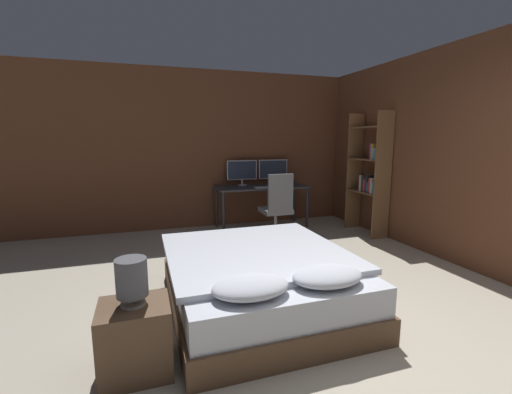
{
  "coord_description": "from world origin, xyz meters",
  "views": [
    {
      "loc": [
        -1.58,
        -1.56,
        1.54
      ],
      "look_at": [
        -0.1,
        2.85,
        0.75
      ],
      "focal_mm": 24.0,
      "sensor_mm": 36.0,
      "label": 1
    }
  ],
  "objects_px": {
    "desk": "(262,191)",
    "keyboard": "(266,187)",
    "bookshelf": "(370,172)",
    "nightstand": "(136,339)",
    "computer_mouse": "(282,186)",
    "monitor_right": "(273,170)",
    "monitor_left": "(242,171)",
    "bed": "(259,279)",
    "office_chair": "(277,214)",
    "bedside_lamp": "(132,278)"
  },
  "relations": [
    {
      "from": "office_chair",
      "to": "bookshelf",
      "type": "relative_size",
      "value": 0.53
    },
    {
      "from": "bed",
      "to": "monitor_right",
      "type": "xyz_separation_m",
      "value": [
        1.29,
        2.98,
        0.72
      ]
    },
    {
      "from": "desk",
      "to": "bed",
      "type": "bearing_deg",
      "value": -109.84
    },
    {
      "from": "computer_mouse",
      "to": "office_chair",
      "type": "relative_size",
      "value": 0.07
    },
    {
      "from": "desk",
      "to": "monitor_left",
      "type": "distance_m",
      "value": 0.5
    },
    {
      "from": "bed",
      "to": "office_chair",
      "type": "bearing_deg",
      "value": 63.82
    },
    {
      "from": "desk",
      "to": "monitor_right",
      "type": "xyz_separation_m",
      "value": [
        0.29,
        0.22,
        0.34
      ]
    },
    {
      "from": "monitor_left",
      "to": "keyboard",
      "type": "distance_m",
      "value": 0.58
    },
    {
      "from": "nightstand",
      "to": "computer_mouse",
      "type": "xyz_separation_m",
      "value": [
        2.35,
        3.16,
        0.5
      ]
    },
    {
      "from": "office_chair",
      "to": "bookshelf",
      "type": "distance_m",
      "value": 1.67
    },
    {
      "from": "bedside_lamp",
      "to": "monitor_right",
      "type": "distance_m",
      "value": 4.31
    },
    {
      "from": "bedside_lamp",
      "to": "keyboard",
      "type": "distance_m",
      "value": 3.78
    },
    {
      "from": "nightstand",
      "to": "bookshelf",
      "type": "xyz_separation_m",
      "value": [
        3.57,
        2.39,
        0.78
      ]
    },
    {
      "from": "bedside_lamp",
      "to": "keyboard",
      "type": "height_order",
      "value": "bedside_lamp"
    },
    {
      "from": "desk",
      "to": "bookshelf",
      "type": "height_order",
      "value": "bookshelf"
    },
    {
      "from": "monitor_right",
      "to": "computer_mouse",
      "type": "relative_size",
      "value": 7.77
    },
    {
      "from": "monitor_right",
      "to": "bookshelf",
      "type": "bearing_deg",
      "value": -44.86
    },
    {
      "from": "computer_mouse",
      "to": "office_chair",
      "type": "height_order",
      "value": "office_chair"
    },
    {
      "from": "computer_mouse",
      "to": "desk",
      "type": "bearing_deg",
      "value": 142.79
    },
    {
      "from": "monitor_right",
      "to": "office_chair",
      "type": "bearing_deg",
      "value": -107.89
    },
    {
      "from": "bedside_lamp",
      "to": "monitor_left",
      "type": "height_order",
      "value": "monitor_left"
    },
    {
      "from": "bed",
      "to": "monitor_right",
      "type": "relative_size",
      "value": 3.52
    },
    {
      "from": "monitor_left",
      "to": "monitor_right",
      "type": "xyz_separation_m",
      "value": [
        0.59,
        0.0,
        0.0
      ]
    },
    {
      "from": "desk",
      "to": "keyboard",
      "type": "xyz_separation_m",
      "value": [
        0.0,
        -0.21,
        0.09
      ]
    },
    {
      "from": "desk",
      "to": "monitor_left",
      "type": "relative_size",
      "value": 2.96
    },
    {
      "from": "monitor_left",
      "to": "bookshelf",
      "type": "height_order",
      "value": "bookshelf"
    },
    {
      "from": "nightstand",
      "to": "keyboard",
      "type": "relative_size",
      "value": 1.24
    },
    {
      "from": "nightstand",
      "to": "computer_mouse",
      "type": "distance_m",
      "value": 3.97
    },
    {
      "from": "desk",
      "to": "monitor_right",
      "type": "distance_m",
      "value": 0.5
    },
    {
      "from": "monitor_right",
      "to": "keyboard",
      "type": "height_order",
      "value": "monitor_right"
    },
    {
      "from": "monitor_left",
      "to": "computer_mouse",
      "type": "height_order",
      "value": "monitor_left"
    },
    {
      "from": "bed",
      "to": "bookshelf",
      "type": "height_order",
      "value": "bookshelf"
    },
    {
      "from": "bed",
      "to": "desk",
      "type": "height_order",
      "value": "desk"
    },
    {
      "from": "nightstand",
      "to": "keyboard",
      "type": "distance_m",
      "value": 3.81
    },
    {
      "from": "nightstand",
      "to": "monitor_right",
      "type": "height_order",
      "value": "monitor_right"
    },
    {
      "from": "keyboard",
      "to": "bookshelf",
      "type": "bearing_deg",
      "value": -27.06
    },
    {
      "from": "bedside_lamp",
      "to": "computer_mouse",
      "type": "bearing_deg",
      "value": 53.31
    },
    {
      "from": "bed",
      "to": "keyboard",
      "type": "bearing_deg",
      "value": 68.63
    },
    {
      "from": "nightstand",
      "to": "keyboard",
      "type": "height_order",
      "value": "keyboard"
    },
    {
      "from": "keyboard",
      "to": "monitor_right",
      "type": "bearing_deg",
      "value": 55.77
    },
    {
      "from": "nightstand",
      "to": "desk",
      "type": "xyz_separation_m",
      "value": [
        2.07,
        3.37,
        0.4
      ]
    },
    {
      "from": "desk",
      "to": "nightstand",
      "type": "bearing_deg",
      "value": -121.54
    },
    {
      "from": "monitor_right",
      "to": "bookshelf",
      "type": "distance_m",
      "value": 1.7
    },
    {
      "from": "nightstand",
      "to": "bedside_lamp",
      "type": "xyz_separation_m",
      "value": [
        -0.0,
        0.0,
        0.42
      ]
    },
    {
      "from": "office_chair",
      "to": "bookshelf",
      "type": "bearing_deg",
      "value": -6.38
    },
    {
      "from": "monitor_left",
      "to": "office_chair",
      "type": "relative_size",
      "value": 0.53
    },
    {
      "from": "bedside_lamp",
      "to": "office_chair",
      "type": "height_order",
      "value": "office_chair"
    },
    {
      "from": "bed",
      "to": "nightstand",
      "type": "height_order",
      "value": "bed"
    },
    {
      "from": "nightstand",
      "to": "monitor_right",
      "type": "bearing_deg",
      "value": 56.64
    },
    {
      "from": "nightstand",
      "to": "office_chair",
      "type": "distance_m",
      "value": 3.28
    }
  ]
}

